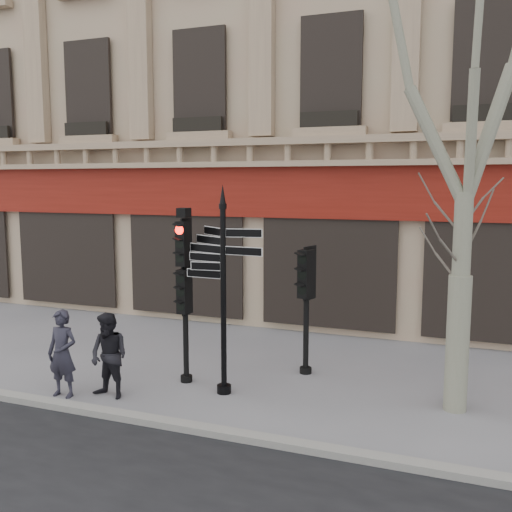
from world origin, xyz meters
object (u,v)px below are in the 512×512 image
(fingerpost, at_px, (223,255))
(plane_tree, at_px, (472,25))
(traffic_signal_secondary, at_px, (307,288))
(pedestrian_b, at_px, (109,356))
(traffic_signal_main, at_px, (185,273))
(pedestrian_a, at_px, (62,353))

(fingerpost, xyz_separation_m, plane_tree, (3.99, 0.68, 3.73))
(traffic_signal_secondary, xyz_separation_m, pedestrian_b, (-2.92, -2.52, -0.99))
(plane_tree, bearing_deg, traffic_signal_secondary, 162.52)
(traffic_signal_secondary, xyz_separation_m, plane_tree, (2.89, -0.91, 4.52))
(traffic_signal_main, distance_m, pedestrian_b, 2.03)
(fingerpost, xyz_separation_m, traffic_signal_main, (-0.93, 0.29, -0.43))
(plane_tree, distance_m, pedestrian_b, 8.17)
(traffic_signal_main, height_order, pedestrian_a, traffic_signal_main)
(traffic_signal_main, height_order, plane_tree, plane_tree)
(fingerpost, height_order, traffic_signal_main, fingerpost)
(pedestrian_a, bearing_deg, plane_tree, 13.21)
(plane_tree, xyz_separation_m, pedestrian_a, (-6.64, -1.85, -5.50))
(traffic_signal_main, xyz_separation_m, pedestrian_a, (-1.73, -1.45, -1.34))
(fingerpost, distance_m, pedestrian_b, 2.72)
(traffic_signal_secondary, height_order, pedestrian_b, traffic_signal_secondary)
(traffic_signal_main, distance_m, plane_tree, 6.45)
(plane_tree, bearing_deg, pedestrian_a, -164.47)
(traffic_signal_main, bearing_deg, pedestrian_b, -124.40)
(traffic_signal_secondary, distance_m, pedestrian_b, 3.99)
(traffic_signal_secondary, bearing_deg, pedestrian_b, -123.31)
(fingerpost, distance_m, plane_tree, 5.50)
(traffic_signal_secondary, height_order, plane_tree, plane_tree)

